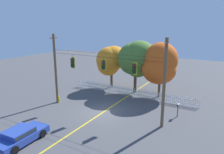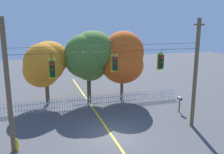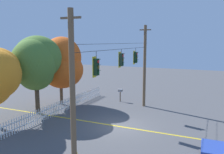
# 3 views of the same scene
# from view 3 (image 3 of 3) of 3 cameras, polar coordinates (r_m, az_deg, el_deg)

# --- Properties ---
(ground) EXTENTS (80.00, 80.00, 0.00)m
(ground) POSITION_cam_3_polar(r_m,az_deg,el_deg) (17.93, 2.01, -11.97)
(ground) COLOR #4C4C4F
(lane_centerline_stripe) EXTENTS (0.16, 36.00, 0.01)m
(lane_centerline_stripe) POSITION_cam_3_polar(r_m,az_deg,el_deg) (17.93, 2.01, -11.96)
(lane_centerline_stripe) COLOR gold
(lane_centerline_stripe) RESTS_ON ground
(signal_support_span) EXTENTS (12.69, 1.10, 7.85)m
(signal_support_span) POSITION_cam_3_polar(r_m,az_deg,el_deg) (16.94, 2.08, 0.80)
(signal_support_span) COLOR brown
(signal_support_span) RESTS_ON ground
(traffic_signal_westbound_side) EXTENTS (0.43, 0.38, 1.52)m
(traffic_signal_westbound_side) POSITION_cam_3_polar(r_m,az_deg,el_deg) (13.49, -3.87, 2.46)
(traffic_signal_westbound_side) COLOR black
(traffic_signal_eastbound_side) EXTENTS (0.43, 0.38, 1.33)m
(traffic_signal_eastbound_side) POSITION_cam_3_polar(r_m,az_deg,el_deg) (16.98, 2.26, 4.25)
(traffic_signal_eastbound_side) COLOR black
(traffic_signal_northbound_primary) EXTENTS (0.43, 0.38, 1.38)m
(traffic_signal_northbound_primary) POSITION_cam_3_polar(r_m,az_deg,el_deg) (20.03, 5.73, 4.77)
(traffic_signal_northbound_primary) COLOR black
(white_picket_fence) EXTENTS (16.58, 0.06, 1.11)m
(white_picket_fence) POSITION_cam_3_polar(r_m,az_deg,el_deg) (20.87, -13.69, -7.61)
(white_picket_fence) COLOR white
(white_picket_fence) RESTS_ON ground
(autumn_maple_mid) EXTENTS (4.89, 4.15, 6.83)m
(autumn_maple_mid) POSITION_cam_3_polar(r_m,az_deg,el_deg) (21.34, -18.03, 3.28)
(autumn_maple_mid) COLOR #473828
(autumn_maple_mid) RESTS_ON ground
(autumn_oak_far_east) EXTENTS (4.21, 4.02, 6.79)m
(autumn_oak_far_east) POSITION_cam_3_polar(r_m,az_deg,el_deg) (23.52, -12.07, 3.14)
(autumn_oak_far_east) COLOR brown
(autumn_oak_far_east) RESTS_ON ground
(roadside_mailbox) EXTENTS (0.25, 0.44, 1.36)m
(roadside_mailbox) POSITION_cam_3_polar(r_m,az_deg,el_deg) (24.80, 2.03, -3.48)
(roadside_mailbox) COLOR brown
(roadside_mailbox) RESTS_ON ground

